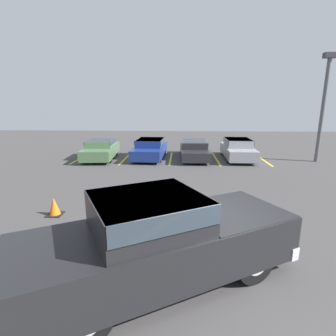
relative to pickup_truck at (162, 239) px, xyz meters
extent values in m
plane|color=#423F3F|center=(0.69, 0.30, -0.93)|extent=(60.00, 60.00, 0.00)
cube|color=yellow|center=(-6.26, 12.31, -0.93)|extent=(0.12, 4.13, 0.01)
cube|color=yellow|center=(-3.28, 12.31, -0.93)|extent=(0.12, 4.13, 0.01)
cube|color=yellow|center=(-0.29, 12.31, -0.93)|extent=(0.12, 4.13, 0.01)
cube|color=yellow|center=(2.69, 12.31, -0.93)|extent=(0.12, 4.13, 0.01)
cube|color=yellow|center=(5.67, 12.31, -0.93)|extent=(0.12, 4.13, 0.01)
cube|color=black|center=(-0.01, -0.01, -0.18)|extent=(5.74, 4.30, 0.94)
cube|color=black|center=(-0.25, -0.14, 0.61)|extent=(2.58, 2.48, 0.64)
cube|color=#2D3842|center=(-0.25, -0.14, 0.76)|extent=(2.57, 2.52, 0.35)
cube|color=black|center=(1.51, 0.82, 0.25)|extent=(2.66, 2.58, 0.13)
cube|color=silver|center=(2.33, 1.27, -0.53)|extent=(1.11, 1.80, 0.28)
cylinder|color=black|center=(1.06, 1.47, -0.46)|extent=(0.97, 0.71, 0.95)
cylinder|color=#ADADB2|center=(1.06, 1.47, -0.46)|extent=(0.61, 0.52, 0.52)
cylinder|color=black|center=(1.81, 0.10, -0.46)|extent=(0.97, 0.71, 0.95)
cylinder|color=#ADADB2|center=(1.81, 0.10, -0.46)|extent=(0.61, 0.52, 0.52)
cylinder|color=black|center=(-1.83, -0.11, -0.46)|extent=(0.97, 0.71, 0.95)
cylinder|color=#ADADB2|center=(-1.83, -0.11, -0.46)|extent=(0.61, 0.52, 0.52)
cylinder|color=black|center=(-1.08, -1.48, -0.46)|extent=(0.97, 0.71, 0.95)
cylinder|color=#ADADB2|center=(-1.08, -1.48, -0.46)|extent=(0.61, 0.52, 0.52)
cube|color=#4C6B47|center=(-4.86, 12.11, -0.43)|extent=(2.14, 4.47, 0.63)
cube|color=#4C6B47|center=(-4.87, 12.19, 0.08)|extent=(1.75, 2.38, 0.40)
cube|color=#2D3842|center=(-4.87, 12.19, 0.16)|extent=(1.82, 2.34, 0.24)
cylinder|color=black|center=(-3.99, 10.92, -0.60)|extent=(0.27, 0.67, 0.66)
cylinder|color=#ADADB2|center=(-3.99, 10.92, -0.60)|extent=(0.25, 0.38, 0.36)
cylinder|color=black|center=(-5.52, 10.79, -0.60)|extent=(0.27, 0.67, 0.66)
cylinder|color=#ADADB2|center=(-5.52, 10.79, -0.60)|extent=(0.25, 0.38, 0.36)
cylinder|color=black|center=(-4.20, 13.42, -0.60)|extent=(0.27, 0.67, 0.66)
cylinder|color=#ADADB2|center=(-4.20, 13.42, -0.60)|extent=(0.25, 0.38, 0.36)
cylinder|color=black|center=(-5.73, 13.30, -0.60)|extent=(0.27, 0.67, 0.66)
cylinder|color=#ADADB2|center=(-5.73, 13.30, -0.60)|extent=(0.25, 0.38, 0.36)
cube|color=navy|center=(-1.66, 12.45, -0.45)|extent=(2.05, 4.52, 0.63)
cube|color=navy|center=(-1.66, 12.54, 0.09)|extent=(1.73, 2.38, 0.45)
cube|color=#2D3842|center=(-1.66, 12.54, 0.18)|extent=(1.80, 2.34, 0.27)
cylinder|color=black|center=(-0.93, 11.13, -0.63)|extent=(0.23, 0.62, 0.61)
cylinder|color=#ADADB2|center=(-0.93, 11.13, -0.63)|extent=(0.23, 0.34, 0.33)
cylinder|color=black|center=(-2.53, 11.21, -0.63)|extent=(0.23, 0.62, 0.61)
cylinder|color=#ADADB2|center=(-2.53, 11.21, -0.63)|extent=(0.23, 0.34, 0.33)
cylinder|color=black|center=(-0.80, 13.70, -0.63)|extent=(0.23, 0.62, 0.61)
cylinder|color=#ADADB2|center=(-0.80, 13.70, -0.63)|extent=(0.23, 0.34, 0.33)
cylinder|color=black|center=(-2.40, 13.78, -0.63)|extent=(0.23, 0.62, 0.61)
cylinder|color=#ADADB2|center=(-2.40, 13.78, -0.63)|extent=(0.23, 0.34, 0.33)
cube|color=#232326|center=(1.24, 12.44, -0.48)|extent=(1.83, 4.58, 0.57)
cube|color=#232326|center=(1.24, 12.53, 0.01)|extent=(1.58, 2.40, 0.41)
cube|color=#2D3842|center=(1.24, 12.53, 0.10)|extent=(1.65, 2.35, 0.25)
cylinder|color=black|center=(2.01, 11.14, -0.62)|extent=(0.23, 0.62, 0.61)
cylinder|color=#ADADB2|center=(2.01, 11.14, -0.62)|extent=(0.23, 0.34, 0.34)
cylinder|color=black|center=(0.52, 11.11, -0.62)|extent=(0.23, 0.62, 0.61)
cylinder|color=#ADADB2|center=(0.52, 11.11, -0.62)|extent=(0.23, 0.34, 0.34)
cylinder|color=black|center=(1.96, 13.78, -0.62)|extent=(0.23, 0.62, 0.61)
cylinder|color=#ADADB2|center=(1.96, 13.78, -0.62)|extent=(0.23, 0.34, 0.34)
cylinder|color=black|center=(0.47, 13.74, -0.62)|extent=(0.23, 0.62, 0.61)
cylinder|color=#ADADB2|center=(0.47, 13.74, -0.62)|extent=(0.23, 0.34, 0.34)
cube|color=gray|center=(4.06, 12.35, -0.43)|extent=(1.79, 4.24, 0.64)
cube|color=gray|center=(4.06, 12.44, 0.13)|extent=(1.55, 2.22, 0.48)
cube|color=#2D3842|center=(4.06, 12.44, 0.23)|extent=(1.62, 2.17, 0.29)
cylinder|color=black|center=(4.77, 11.12, -0.60)|extent=(0.24, 0.66, 0.65)
cylinder|color=#ADADB2|center=(4.77, 11.12, -0.60)|extent=(0.25, 0.36, 0.36)
cylinder|color=black|center=(3.31, 11.14, -0.60)|extent=(0.24, 0.66, 0.65)
cylinder|color=#ADADB2|center=(3.31, 11.14, -0.60)|extent=(0.25, 0.36, 0.36)
cylinder|color=black|center=(4.81, 13.56, -0.60)|extent=(0.24, 0.66, 0.65)
cylinder|color=#ADADB2|center=(4.81, 13.56, -0.60)|extent=(0.25, 0.36, 0.36)
cylinder|color=black|center=(3.35, 13.59, -0.60)|extent=(0.24, 0.66, 0.65)
cylinder|color=#ADADB2|center=(3.35, 13.59, -0.60)|extent=(0.25, 0.36, 0.36)
cylinder|color=#515156|center=(8.82, 11.82, 2.09)|extent=(0.22, 0.22, 6.05)
cube|color=#333338|center=(8.82, 11.82, 5.27)|extent=(0.70, 0.36, 0.30)
cube|color=black|center=(-3.71, 3.09, -0.92)|extent=(0.48, 0.48, 0.03)
cone|color=orange|center=(-3.71, 3.09, -0.64)|extent=(0.37, 0.37, 0.58)
cube|color=#B7B2A8|center=(-1.87, 15.04, -0.86)|extent=(1.90, 0.20, 0.14)
camera|label=1|loc=(0.33, -4.62, 2.57)|focal=28.00mm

